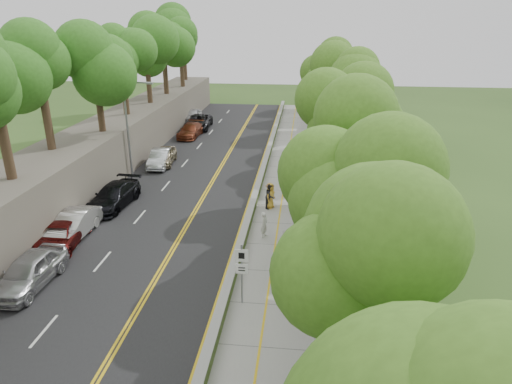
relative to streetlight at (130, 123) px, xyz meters
The scene contains 26 objects.
ground 18.08m from the streetlight, 53.23° to the right, with size 140.00×140.00×0.00m, color #33511E.
road 6.93m from the streetlight, 11.17° to the left, with size 11.20×66.00×0.04m, color black.
sidewalk 13.84m from the streetlight, ahead, with size 4.20×66.00×0.05m, color gray.
jersey_barrier 11.60m from the streetlight, ahead, with size 0.42×66.00×0.60m, color #8DCB35.
rock_embankment 4.15m from the streetlight, 161.78° to the left, with size 5.00×66.00×4.00m, color #595147.
chainlink_fence 15.58m from the streetlight, ahead, with size 0.04×66.00×2.00m, color slate.
trees_embankment 6.46m from the streetlight, 158.49° to the left, with size 6.40×66.00×13.00m, color #397C22, non-canonical shape.
trees_fenceside 17.65m from the streetlight, ahead, with size 7.00×66.00×14.00m, color #4F8425, non-canonical shape.
streetlight is the anchor object (origin of this frame).
signpost 20.72m from the streetlight, 55.92° to the right, with size 0.62×0.09×3.10m.
construction_barrel 15.47m from the streetlight, ahead, with size 0.51×0.51×0.83m, color red.
concrete_block 18.04m from the streetlight, 38.84° to the right, with size 1.14×0.86×0.76m, color slate.
car_0 17.15m from the streetlight, 87.45° to the right, with size 1.95×4.84×1.65m, color #ABAAAE.
car_1 11.89m from the streetlight, 88.46° to the right, with size 1.64×4.71×1.55m, color silver.
car_2 13.17m from the streetlight, 89.49° to the right, with size 2.27×4.92×1.37m, color #5B1210.
car_3 7.48m from the streetlight, 82.31° to the right, with size 2.20×5.40×1.57m, color black.
car_4 5.50m from the streetlight, 68.22° to the left, with size 1.79×4.45×1.52m, color gray.
car_5 5.04m from the streetlight, 66.29° to the left, with size 1.57×4.52×1.49m, color silver.
car_6 17.99m from the streetlight, 85.23° to the left, with size 2.72×5.89×1.64m, color black.
car_7 14.21m from the streetlight, 83.86° to the left, with size 2.05×5.05×1.47m, color brown.
car_8 21.59m from the streetlight, 90.37° to the left, with size 1.86×4.63×1.58m, color silver.
painter_0 13.61m from the streetlight, 24.63° to the right, with size 0.90×0.58×1.83m, color gold.
painter_1 16.01m from the streetlight, 40.05° to the right, with size 0.59×0.39×1.62m, color beige.
painter_2 13.63m from the streetlight, 24.83° to the right, with size 0.88×0.68×1.81m, color black.
painter_3 13.44m from the streetlight, 23.38° to the right, with size 1.11×0.64×1.72m, color brown.
person_far 14.28m from the streetlight, 15.73° to the left, with size 0.98×0.41×1.67m, color black.
Camera 1 is at (3.69, -21.08, 12.81)m, focal length 32.00 mm.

